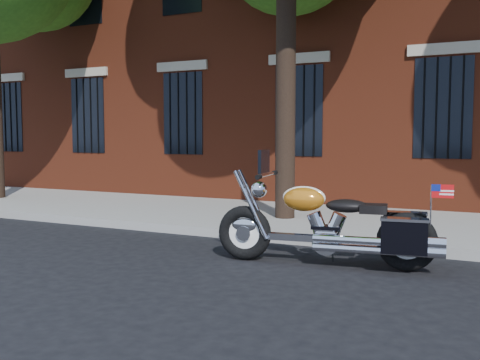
% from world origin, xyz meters
% --- Properties ---
extents(ground, '(120.00, 120.00, 0.00)m').
position_xyz_m(ground, '(0.00, 0.00, 0.00)').
color(ground, black).
rests_on(ground, ground).
extents(curb, '(40.00, 0.16, 0.15)m').
position_xyz_m(curb, '(0.00, 1.38, 0.07)').
color(curb, gray).
rests_on(curb, ground).
extents(sidewalk, '(40.00, 3.60, 0.15)m').
position_xyz_m(sidewalk, '(0.00, 3.26, 0.07)').
color(sidewalk, gray).
rests_on(sidewalk, ground).
extents(motorcycle, '(2.93, 1.06, 1.46)m').
position_xyz_m(motorcycle, '(2.16, 0.23, 0.50)').
color(motorcycle, black).
rests_on(motorcycle, ground).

